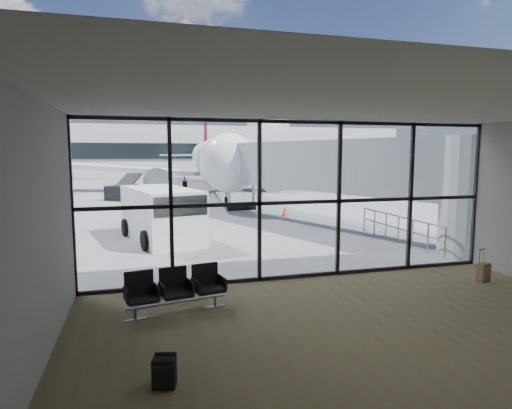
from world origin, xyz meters
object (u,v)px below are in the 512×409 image
seating_row (175,288)px  airliner (213,160)px  suitcase (484,272)px  belt_loader (123,191)px  backpack (164,372)px  service_van (162,214)px

seating_row → airliner: 33.65m
suitcase → belt_loader: (-10.43, 25.85, 0.38)m
seating_row → belt_loader: (-1.90, 25.84, 0.11)m
suitcase → backpack: bearing=-172.4°
backpack → suitcase: bearing=35.6°
backpack → service_van: (0.62, 11.46, 0.86)m
suitcase → airliner: size_ratio=0.02×
suitcase → service_van: 11.77m
backpack → airliner: bearing=94.9°
suitcase → service_van: service_van is taller
suitcase → airliner: bearing=81.3°
seating_row → service_van: bearing=78.4°
backpack → service_van: service_van is taller
belt_loader → suitcase: bearing=-46.3°
seating_row → suitcase: bearing=-10.3°
airliner → suitcase: bearing=-80.3°
airliner → service_van: bearing=-98.3°
airliner → service_van: (-6.37, -24.66, -1.84)m
backpack → belt_loader: belt_loader is taller
backpack → airliner: 36.89m
seating_row → belt_loader: belt_loader is taller
service_van → belt_loader: 17.72m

